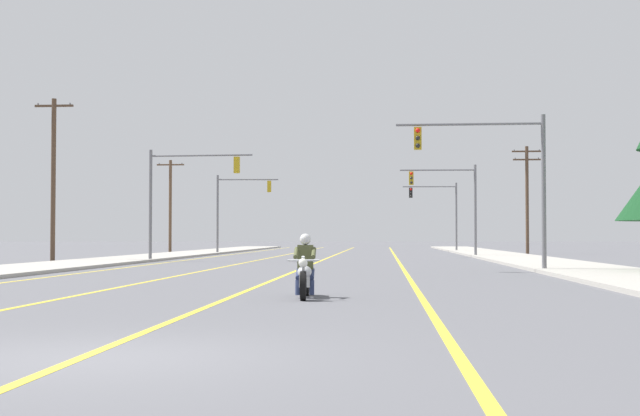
# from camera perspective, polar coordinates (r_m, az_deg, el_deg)

# --- Properties ---
(ground_plane) EXTENTS (400.00, 400.00, 0.00)m
(ground_plane) POSITION_cam_1_polar(r_m,az_deg,el_deg) (10.41, -14.47, -9.56)
(ground_plane) COLOR #5B5B60
(lane_stripe_center) EXTENTS (0.16, 100.00, 0.01)m
(lane_stripe_center) POSITION_cam_1_polar(r_m,az_deg,el_deg) (54.91, 0.52, -3.33)
(lane_stripe_center) COLOR yellow
(lane_stripe_center) RESTS_ON ground
(lane_stripe_left) EXTENTS (0.16, 100.00, 0.01)m
(lane_stripe_left) POSITION_cam_1_polar(r_m,az_deg,el_deg) (55.27, -3.32, -3.31)
(lane_stripe_left) COLOR yellow
(lane_stripe_left) RESTS_ON ground
(lane_stripe_right) EXTENTS (0.16, 100.00, 0.01)m
(lane_stripe_right) POSITION_cam_1_polar(r_m,az_deg,el_deg) (54.81, 5.08, -3.32)
(lane_stripe_right) COLOR yellow
(lane_stripe_right) RESTS_ON ground
(lane_stripe_far_left) EXTENTS (0.16, 100.00, 0.01)m
(lane_stripe_far_left) POSITION_cam_1_polar(r_m,az_deg,el_deg) (55.96, -7.57, -3.28)
(lane_stripe_far_left) COLOR yellow
(lane_stripe_far_left) RESTS_ON ground
(sidewalk_kerb_right) EXTENTS (4.40, 110.00, 0.14)m
(sidewalk_kerb_right) POSITION_cam_1_polar(r_m,az_deg,el_deg) (50.45, 13.36, -3.33)
(sidewalk_kerb_right) COLOR #ADA89E
(sidewalk_kerb_right) RESTS_ON ground
(sidewalk_kerb_left) EXTENTS (4.40, 110.00, 0.14)m
(sidewalk_kerb_left) POSITION_cam_1_polar(r_m,az_deg,el_deg) (51.90, -12.24, -3.30)
(sidewalk_kerb_left) COLOR #ADA89E
(sidewalk_kerb_left) RESTS_ON ground
(motorcycle_with_rider) EXTENTS (0.70, 2.19, 1.46)m
(motorcycle_with_rider) POSITION_cam_1_polar(r_m,az_deg,el_deg) (19.61, -1.01, -4.26)
(motorcycle_with_rider) COLOR black
(motorcycle_with_rider) RESTS_ON ground
(traffic_signal_near_right) EXTENTS (5.88, 0.37, 6.20)m
(traffic_signal_near_right) POSITION_cam_1_polar(r_m,az_deg,el_deg) (34.78, 11.78, 2.71)
(traffic_signal_near_right) COLOR slate
(traffic_signal_near_right) RESTS_ON ground
(traffic_signal_near_left) EXTENTS (5.85, 0.56, 6.20)m
(traffic_signal_near_left) POSITION_cam_1_polar(r_m,az_deg,el_deg) (48.20, -9.23, 1.43)
(traffic_signal_near_left) COLOR slate
(traffic_signal_near_left) RESTS_ON ground
(traffic_signal_mid_right) EXTENTS (5.13, 0.44, 6.20)m
(traffic_signal_mid_right) POSITION_cam_1_polar(r_m,az_deg,el_deg) (58.53, 8.82, 0.81)
(traffic_signal_mid_right) COLOR slate
(traffic_signal_mid_right) RESTS_ON ground
(traffic_signal_mid_left) EXTENTS (4.88, 0.57, 6.20)m
(traffic_signal_mid_left) POSITION_cam_1_polar(r_m,az_deg,el_deg) (68.02, -5.64, 0.41)
(traffic_signal_mid_left) COLOR slate
(traffic_signal_mid_left) RESTS_ON ground
(traffic_signal_far_right) EXTENTS (4.89, 0.51, 6.20)m
(traffic_signal_far_right) POSITION_cam_1_polar(r_m,az_deg,el_deg) (78.16, 8.00, 0.13)
(traffic_signal_far_right) COLOR slate
(traffic_signal_far_right) RESTS_ON ground
(utility_pole_left_near) EXTENTS (2.18, 0.26, 9.06)m
(utility_pole_left_near) POSITION_cam_1_polar(r_m,az_deg,el_deg) (50.11, -17.24, 2.04)
(utility_pole_left_near) COLOR #4C3828
(utility_pole_left_near) RESTS_ON ground
(utility_pole_right_far) EXTENTS (2.32, 0.26, 8.47)m
(utility_pole_right_far) POSITION_cam_1_polar(r_m,az_deg,el_deg) (69.60, 13.55, 0.83)
(utility_pole_right_far) COLOR #4C3828
(utility_pole_right_far) RESTS_ON ground
(utility_pole_left_far) EXTENTS (2.40, 0.26, 8.00)m
(utility_pole_left_far) POSITION_cam_1_polar(r_m,az_deg,el_deg) (75.88, -9.88, 0.30)
(utility_pole_left_far) COLOR brown
(utility_pole_left_far) RESTS_ON ground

